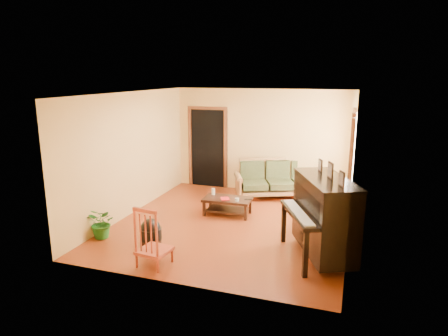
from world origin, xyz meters
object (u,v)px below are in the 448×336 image
(coffee_table, at_px, (227,206))
(red_chair, at_px, (154,236))
(armchair, at_px, (322,205))
(ceramic_crock, at_px, (339,195))
(potted_plant, at_px, (102,223))
(sofa, at_px, (280,179))
(piano, at_px, (324,218))
(footstool, at_px, (151,235))

(coffee_table, xyz_separation_m, red_chair, (-0.38, -2.56, 0.31))
(armchair, xyz_separation_m, ceramic_crock, (0.26, 1.75, -0.27))
(ceramic_crock, distance_m, potted_plant, 5.48)
(potted_plant, bearing_deg, ceramic_crock, 42.98)
(sofa, xyz_separation_m, coffee_table, (-0.82, -1.60, -0.27))
(piano, height_order, footstool, piano)
(armchair, bearing_deg, red_chair, -112.92)
(coffee_table, relative_size, ceramic_crock, 3.77)
(footstool, relative_size, ceramic_crock, 1.43)
(ceramic_crock, bearing_deg, footstool, -128.84)
(sofa, bearing_deg, footstool, -137.90)
(piano, bearing_deg, ceramic_crock, 63.89)
(red_chair, distance_m, ceramic_crock, 5.10)
(sofa, distance_m, red_chair, 4.34)
(sofa, bearing_deg, piano, -90.00)
(sofa, bearing_deg, coffee_table, -140.44)
(sofa, xyz_separation_m, armchair, (1.14, -1.54, -0.05))
(red_chair, distance_m, potted_plant, 1.57)
(sofa, relative_size, footstool, 5.52)
(piano, relative_size, footstool, 3.95)
(red_chair, bearing_deg, potted_plant, 162.48)
(armchair, distance_m, ceramic_crock, 1.79)
(piano, bearing_deg, armchair, 71.76)
(coffee_table, bearing_deg, red_chair, -98.36)
(footstool, relative_size, potted_plant, 0.66)
(ceramic_crock, bearing_deg, armchair, -98.32)
(piano, xyz_separation_m, footstool, (-2.91, -0.51, -0.49))
(sofa, bearing_deg, potted_plant, -149.87)
(sofa, bearing_deg, armchair, -76.78)
(footstool, distance_m, ceramic_crock, 4.80)
(armchair, distance_m, piano, 1.51)
(sofa, xyz_separation_m, potted_plant, (-2.61, -3.52, -0.16))
(coffee_table, relative_size, piano, 0.67)
(footstool, bearing_deg, ceramic_crock, 51.16)
(sofa, bearing_deg, ceramic_crock, -14.62)
(sofa, distance_m, footstool, 3.89)
(coffee_table, bearing_deg, piano, -33.63)
(coffee_table, height_order, ceramic_crock, coffee_table)
(armchair, bearing_deg, ceramic_crock, 100.38)
(piano, height_order, red_chair, piano)
(footstool, height_order, red_chair, red_chair)
(sofa, distance_m, coffee_table, 1.82)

